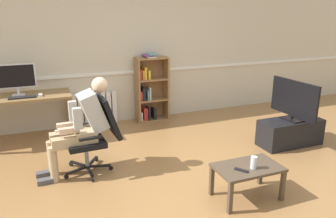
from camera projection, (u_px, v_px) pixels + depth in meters
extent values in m
plane|color=olive|center=(182.00, 185.00, 4.00)|extent=(18.00, 18.00, 0.00)
cube|color=beige|center=(123.00, 48.00, 5.95)|extent=(12.00, 0.10, 2.70)
cube|color=white|center=(125.00, 72.00, 6.02)|extent=(12.00, 0.03, 0.05)
cube|color=olive|center=(72.00, 120.00, 5.17)|extent=(0.06, 0.06, 0.72)
cube|color=olive|center=(68.00, 111.00, 5.67)|extent=(0.06, 0.06, 0.72)
cube|color=olive|center=(23.00, 97.00, 5.07)|extent=(1.39, 0.64, 0.04)
cube|color=silver|center=(19.00, 95.00, 5.10)|extent=(0.18, 0.14, 0.01)
cube|color=silver|center=(18.00, 91.00, 5.10)|extent=(0.04, 0.02, 0.10)
cube|color=silver|center=(16.00, 76.00, 5.03)|extent=(0.56, 0.02, 0.37)
cube|color=black|center=(16.00, 76.00, 5.02)|extent=(0.51, 0.00, 0.33)
cube|color=black|center=(22.00, 97.00, 4.94)|extent=(0.39, 0.12, 0.02)
cube|color=white|center=(40.00, 95.00, 5.04)|extent=(0.06, 0.10, 0.03)
cube|color=olive|center=(138.00, 91.00, 6.03)|extent=(0.03, 0.28, 1.19)
cube|color=olive|center=(166.00, 88.00, 6.23)|extent=(0.03, 0.28, 1.19)
cube|color=olive|center=(150.00, 88.00, 6.25)|extent=(0.56, 0.02, 1.19)
cube|color=olive|center=(153.00, 119.00, 6.30)|extent=(0.53, 0.28, 0.03)
cube|color=olive|center=(152.00, 99.00, 6.19)|extent=(0.53, 0.28, 0.03)
cube|color=olive|center=(152.00, 79.00, 6.07)|extent=(0.53, 0.28, 0.03)
cube|color=olive|center=(152.00, 58.00, 5.96)|extent=(0.53, 0.28, 0.03)
cube|color=white|center=(141.00, 116.00, 6.20)|extent=(0.03, 0.19, 0.16)
cube|color=red|center=(140.00, 96.00, 6.08)|extent=(0.04, 0.19, 0.17)
cube|color=red|center=(140.00, 75.00, 5.97)|extent=(0.03, 0.19, 0.17)
cube|color=red|center=(144.00, 113.00, 6.22)|extent=(0.04, 0.19, 0.23)
cube|color=black|center=(143.00, 94.00, 6.07)|extent=(0.05, 0.19, 0.24)
cube|color=orange|center=(142.00, 75.00, 5.99)|extent=(0.04, 0.19, 0.17)
cube|color=red|center=(146.00, 113.00, 6.22)|extent=(0.02, 0.19, 0.23)
cube|color=#6699A3|center=(147.00, 95.00, 6.10)|extent=(0.02, 0.19, 0.18)
cube|color=gold|center=(145.00, 73.00, 6.00)|extent=(0.04, 0.19, 0.22)
cube|color=black|center=(148.00, 113.00, 6.22)|extent=(0.03, 0.19, 0.23)
cube|color=beige|center=(149.00, 93.00, 6.12)|extent=(0.03, 0.19, 0.23)
cube|color=gold|center=(148.00, 74.00, 6.02)|extent=(0.04, 0.19, 0.16)
cube|color=black|center=(154.00, 113.00, 6.27)|extent=(0.04, 0.19, 0.20)
cube|color=beige|center=(151.00, 57.00, 5.93)|extent=(0.16, 0.22, 0.02)
cube|color=#89428E|center=(148.00, 55.00, 5.95)|extent=(0.16, 0.22, 0.02)
cube|color=#6699A3|center=(152.00, 54.00, 5.93)|extent=(0.16, 0.22, 0.02)
cube|color=white|center=(69.00, 112.00, 5.79)|extent=(0.08, 0.08, 0.60)
cube|color=white|center=(75.00, 111.00, 5.82)|extent=(0.08, 0.08, 0.60)
cube|color=white|center=(81.00, 111.00, 5.86)|extent=(0.08, 0.08, 0.60)
cube|color=white|center=(86.00, 110.00, 5.90)|extent=(0.08, 0.08, 0.60)
cube|color=white|center=(92.00, 109.00, 5.93)|extent=(0.08, 0.08, 0.60)
cube|color=white|center=(98.00, 109.00, 5.97)|extent=(0.08, 0.08, 0.60)
cube|color=white|center=(103.00, 108.00, 6.00)|extent=(0.08, 0.08, 0.60)
cube|color=white|center=(109.00, 108.00, 6.04)|extent=(0.08, 0.08, 0.60)
cube|color=white|center=(114.00, 107.00, 6.07)|extent=(0.08, 0.08, 0.60)
cube|color=black|center=(90.00, 172.00, 4.18)|extent=(0.05, 0.30, 0.02)
cylinder|color=black|center=(93.00, 180.00, 4.06)|extent=(0.02, 0.06, 0.06)
cube|color=black|center=(99.00, 166.00, 4.33)|extent=(0.30, 0.11, 0.02)
cylinder|color=black|center=(111.00, 168.00, 4.35)|extent=(0.06, 0.04, 0.06)
cube|color=black|center=(92.00, 162.00, 4.45)|extent=(0.19, 0.27, 0.02)
cylinder|color=black|center=(97.00, 159.00, 4.60)|extent=(0.05, 0.06, 0.06)
cube|color=black|center=(79.00, 164.00, 4.38)|extent=(0.22, 0.26, 0.02)
cylinder|color=black|center=(71.00, 164.00, 4.46)|extent=(0.05, 0.06, 0.06)
cube|color=black|center=(77.00, 170.00, 4.21)|extent=(0.29, 0.14, 0.02)
cylinder|color=black|center=(66.00, 177.00, 4.13)|extent=(0.06, 0.04, 0.06)
cylinder|color=gray|center=(87.00, 155.00, 4.26)|extent=(0.05, 0.05, 0.30)
cube|color=black|center=(86.00, 142.00, 4.21)|extent=(0.48, 0.48, 0.07)
cube|color=black|center=(109.00, 116.00, 4.25)|extent=(0.26, 0.45, 0.55)
cube|color=black|center=(82.00, 125.00, 4.40)|extent=(0.28, 0.06, 0.03)
cube|color=black|center=(91.00, 138.00, 3.95)|extent=(0.28, 0.06, 0.03)
cube|color=tan|center=(85.00, 134.00, 4.18)|extent=(0.28, 0.35, 0.14)
cube|color=#B2B2AD|center=(93.00, 111.00, 4.13)|extent=(0.36, 0.36, 0.52)
sphere|color=beige|center=(100.00, 85.00, 4.08)|extent=(0.20, 0.20, 0.20)
cube|color=white|center=(61.00, 130.00, 4.03)|extent=(0.15, 0.04, 0.02)
cube|color=tan|center=(67.00, 137.00, 4.19)|extent=(0.42, 0.15, 0.13)
cylinder|color=tan|center=(52.00, 158.00, 4.18)|extent=(0.10, 0.10, 0.46)
cube|color=#4C4C51|center=(45.00, 174.00, 4.20)|extent=(0.22, 0.10, 0.06)
cube|color=tan|center=(69.00, 142.00, 4.01)|extent=(0.42, 0.15, 0.13)
cylinder|color=tan|center=(54.00, 165.00, 4.01)|extent=(0.10, 0.10, 0.46)
cube|color=#4C4C51|center=(47.00, 181.00, 4.03)|extent=(0.22, 0.10, 0.06)
cube|color=#B2B2AD|center=(73.00, 111.00, 4.19)|extent=(0.10, 0.09, 0.26)
cube|color=beige|center=(67.00, 125.00, 4.14)|extent=(0.24, 0.08, 0.07)
cube|color=#B2B2AD|center=(77.00, 118.00, 3.92)|extent=(0.10, 0.09, 0.26)
cube|color=beige|center=(69.00, 130.00, 3.98)|extent=(0.24, 0.08, 0.07)
cube|color=black|center=(290.00, 132.00, 5.12)|extent=(0.99, 0.41, 0.40)
cube|color=black|center=(292.00, 119.00, 5.05)|extent=(0.22, 0.33, 0.02)
cylinder|color=black|center=(292.00, 117.00, 5.04)|extent=(0.04, 0.04, 0.05)
cube|color=black|center=(294.00, 98.00, 4.96)|extent=(0.10, 0.88, 0.54)
cube|color=#9EBCF4|center=(295.00, 98.00, 4.96)|extent=(0.06, 0.83, 0.50)
cube|color=#4C3D2D|center=(230.00, 198.00, 3.39)|extent=(0.04, 0.04, 0.35)
cube|color=#4C3D2D|center=(283.00, 186.00, 3.63)|extent=(0.04, 0.04, 0.35)
cube|color=#4C3D2D|center=(261.00, 170.00, 3.98)|extent=(0.04, 0.04, 0.35)
cube|color=#4C3D2D|center=(212.00, 181.00, 3.74)|extent=(0.04, 0.04, 0.35)
cube|color=#4C3D2D|center=(248.00, 168.00, 3.63)|extent=(0.73, 0.45, 0.03)
cylinder|color=silver|center=(254.00, 163.00, 3.56)|extent=(0.07, 0.07, 0.14)
cube|color=black|center=(241.00, 170.00, 3.52)|extent=(0.12, 0.14, 0.02)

